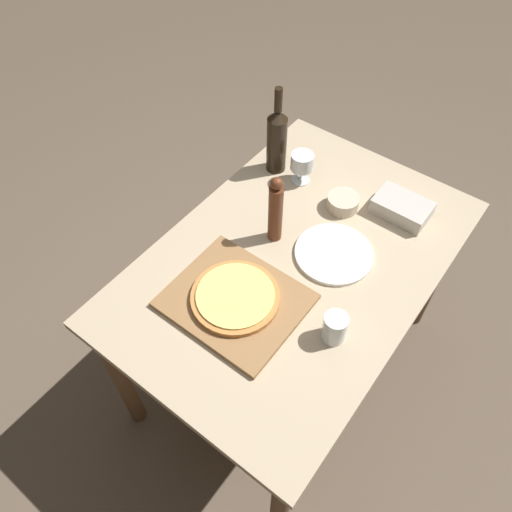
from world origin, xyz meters
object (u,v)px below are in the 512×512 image
Objects in this scene: wine_bottle at (277,139)px; wine_glass at (302,163)px; pizza at (235,297)px; small_bowl at (342,202)px; pepper_mill at (276,211)px.

wine_bottle is 0.12m from wine_glass.
pizza is at bearing -75.65° from wine_glass.
wine_glass is 1.08× the size of small_bowl.
small_bowl is (0.11, 0.26, -0.10)m from pepper_mill.
pepper_mill reaches higher than wine_glass.
pizza is 2.24× the size of wine_glass.
wine_glass is (0.11, -0.00, -0.05)m from wine_bottle.
pizza is 0.31m from pepper_mill.
small_bowl is at bearing 85.12° from pizza.
pepper_mill is at bearing 101.97° from pizza.
wine_bottle reaches higher than small_bowl.
wine_glass reaches higher than small_bowl.
pepper_mill is 0.29m from small_bowl.
small_bowl is (0.05, 0.54, -0.00)m from pizza.
pepper_mill is 2.34× the size of small_bowl.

